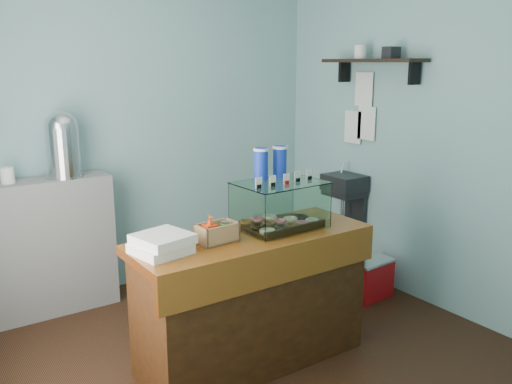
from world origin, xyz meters
TOP-DOWN VIEW (x-y plane):
  - ground at (0.00, 0.00)m, footprint 3.50×3.50m
  - room_shell at (0.03, 0.01)m, footprint 3.54×3.04m
  - counter at (0.00, -0.25)m, footprint 1.60×0.60m
  - back_shelf at (-0.90, 1.32)m, footprint 1.00×0.32m
  - display_case at (0.25, -0.19)m, footprint 0.58×0.43m
  - condiment_crate at (-0.27, -0.25)m, footprint 0.26×0.17m
  - pastry_boxes at (-0.63, -0.24)m, footprint 0.35×0.35m
  - coffee_urn at (-0.73, 1.31)m, footprint 0.28×0.28m
  - red_cooler at (1.42, 0.05)m, footprint 0.40×0.32m

SIDE VIEW (x-z plane):
  - ground at x=0.00m, z-range 0.00..0.00m
  - red_cooler at x=1.42m, z-range 0.00..0.34m
  - counter at x=0.00m, z-range 0.01..0.91m
  - back_shelf at x=-0.90m, z-range 0.00..1.10m
  - pastry_boxes at x=-0.63m, z-range 0.90..1.02m
  - condiment_crate at x=-0.27m, z-range 0.87..1.05m
  - display_case at x=0.25m, z-range 0.81..1.34m
  - coffee_urn at x=-0.73m, z-range 1.11..1.64m
  - room_shell at x=0.03m, z-range 0.30..3.12m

